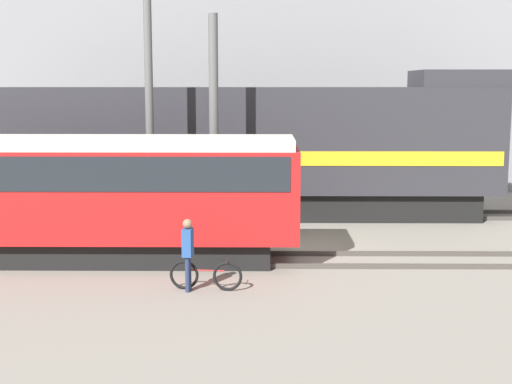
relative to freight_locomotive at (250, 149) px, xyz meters
name	(u,v)px	position (x,y,z in m)	size (l,w,h in m)	color
ground_plane	(286,253)	(1.13, -5.86, -2.50)	(120.00, 120.00, 0.00)	gray
track_near	(287,259)	(1.13, -6.86, -2.43)	(60.00, 1.50, 0.14)	#47423D
track_far	(281,215)	(1.13, 0.00, -2.43)	(60.00, 1.51, 0.14)	#47423D
building_backdrop	(277,34)	(1.13, 9.29, 4.76)	(34.98, 6.00, 14.52)	gray
freight_locomotive	(250,149)	(0.00, 0.00, 0.00)	(18.17, 3.04, 5.35)	black
streetcar	(66,191)	(-4.90, -6.86, -0.53)	(12.64, 2.54, 3.44)	black
bicycle	(206,275)	(-0.88, -9.58, -2.14)	(1.75, 0.44, 0.77)	black
person	(188,247)	(-1.29, -9.69, -1.44)	(0.26, 0.38, 1.74)	#232D4C
utility_pole_left	(149,94)	(-3.12, -3.43, 2.06)	(0.26, 0.26, 9.11)	#595959
utility_pole_center	(214,127)	(-1.09, -3.43, 1.02)	(0.30, 0.30, 7.03)	#595959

